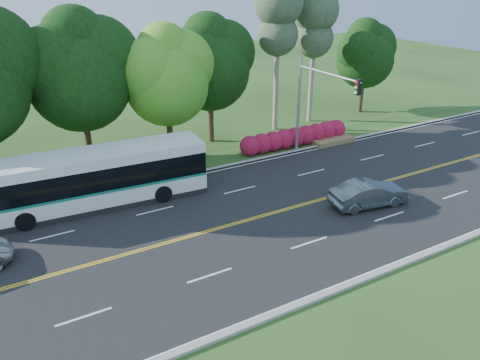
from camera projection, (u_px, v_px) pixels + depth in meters
ground at (278, 212)px, 26.26m from camera, size 120.00×120.00×0.00m
road at (278, 212)px, 26.25m from camera, size 60.00×14.00×0.02m
curb_north at (220, 167)px, 31.89m from camera, size 60.00×0.30×0.15m
curb_south at (369, 277)px, 20.56m from camera, size 60.00×0.30×0.15m
grass_verge at (208, 159)px, 33.36m from camera, size 60.00×4.00×0.10m
lane_markings at (277, 212)px, 26.20m from camera, size 57.60×13.82×0.00m
tree_row at (114, 64)px, 30.77m from camera, size 44.70×9.10×13.84m
bougainvillea_hedge at (297, 137)px, 35.64m from camera, size 9.50×2.25×1.50m
traffic_signal at (316, 95)px, 31.52m from camera, size 0.42×6.10×7.00m
transit_bus at (96, 180)px, 26.32m from camera, size 12.48×3.44×3.23m
sedan at (369, 194)px, 26.60m from camera, size 4.74×2.31×1.50m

